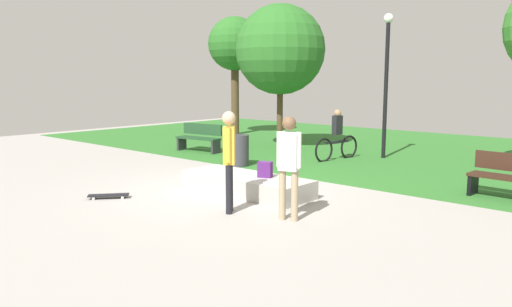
% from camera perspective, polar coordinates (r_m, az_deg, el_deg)
% --- Properties ---
extents(ground_plane, '(28.00, 28.00, 0.00)m').
position_cam_1_polar(ground_plane, '(10.85, -2.99, -4.12)').
color(ground_plane, '#9E9993').
extents(grass_lawn, '(26.60, 11.99, 0.01)m').
position_cam_1_polar(grass_lawn, '(17.39, 15.84, 0.42)').
color(grass_lawn, '#2D6B28').
rests_on(grass_lawn, ground_plane).
extents(concrete_ledge, '(2.92, 1.08, 0.38)m').
position_cam_1_polar(concrete_ledge, '(10.47, -1.11, -3.53)').
color(concrete_ledge, '#A8A59E').
rests_on(concrete_ledge, ground_plane).
extents(backpack_on_ledge, '(0.34, 0.29, 0.32)m').
position_cam_1_polar(backpack_on_ledge, '(10.20, 1.05, -1.85)').
color(backpack_on_ledge, '#4C1E66').
rests_on(backpack_on_ledge, concrete_ledge).
extents(skater_performing_trick, '(0.41, 0.29, 1.78)m').
position_cam_1_polar(skater_performing_trick, '(8.32, 3.79, -0.71)').
color(skater_performing_trick, tan).
rests_on(skater_performing_trick, ground_plane).
extents(skater_watching, '(0.36, 0.37, 1.82)m').
position_cam_1_polar(skater_watching, '(8.82, -3.11, 0.04)').
color(skater_watching, black).
rests_on(skater_watching, ground_plane).
extents(skateboard_by_ledge, '(0.66, 0.75, 0.08)m').
position_cam_1_polar(skateboard_by_ledge, '(10.44, -16.58, -4.62)').
color(skateboard_by_ledge, black).
rests_on(skateboard_by_ledge, ground_plane).
extents(park_bench_far_right, '(1.65, 0.67, 0.91)m').
position_cam_1_polar(park_bench_far_right, '(16.38, -6.50, 1.89)').
color(park_bench_far_right, '#1E4223').
rests_on(park_bench_far_right, ground_plane).
extents(tree_tall_oak, '(2.24, 2.24, 4.95)m').
position_cam_1_polar(tree_tall_oak, '(21.31, -2.45, 12.32)').
color(tree_tall_oak, '#4C3823').
rests_on(tree_tall_oak, grass_lawn).
extents(tree_leaning_ash, '(3.04, 3.04, 4.87)m').
position_cam_1_polar(tree_leaning_ash, '(17.14, 2.81, 11.81)').
color(tree_leaning_ash, '#4C3823').
rests_on(tree_leaning_ash, grass_lawn).
extents(lamp_post, '(0.28, 0.28, 4.26)m').
position_cam_1_polar(lamp_post, '(15.35, 14.76, 9.08)').
color(lamp_post, black).
rests_on(lamp_post, ground_plane).
extents(trash_bin, '(0.58, 0.58, 0.86)m').
position_cam_1_polar(trash_bin, '(13.64, -2.03, 0.36)').
color(trash_bin, '#333338').
rests_on(trash_bin, ground_plane).
extents(cyclist_on_bicycle, '(0.36, 1.81, 1.52)m').
position_cam_1_polar(cyclist_on_bicycle, '(14.83, 9.28, 1.72)').
color(cyclist_on_bicycle, black).
rests_on(cyclist_on_bicycle, ground_plane).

